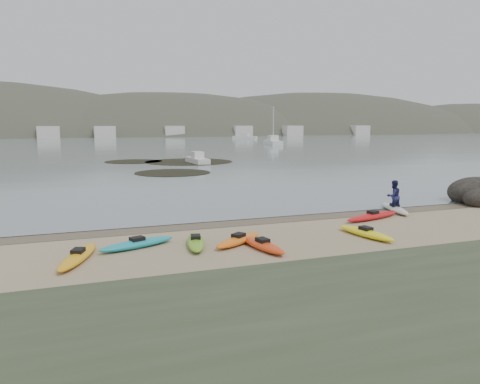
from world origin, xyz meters
name	(u,v)px	position (x,y,z in m)	size (l,w,h in m)	color
ground	(240,220)	(0.00, 0.00, 0.00)	(600.00, 600.00, 0.00)	tan
wet_sand	(242,221)	(0.00, -0.30, 0.00)	(60.00, 60.00, 0.00)	brown
water	(81,131)	(0.00, 300.00, 0.01)	(1200.00, 1200.00, 0.00)	slate
kayaks	(272,233)	(0.16, -3.83, 0.17)	(19.19, 8.26, 0.34)	#72B223
person_east	(394,196)	(9.04, -0.88, 0.92)	(0.90, 0.70, 1.84)	navy
kelp_mats	(172,164)	(3.67, 34.45, 0.03)	(16.20, 23.08, 0.04)	black
moored_boats	(113,144)	(0.65, 81.15, 0.60)	(82.49, 86.87, 1.38)	silver
far_hills	(177,168)	(39.38, 193.97, -15.93)	(550.00, 135.00, 80.00)	#384235
far_town	(112,132)	(6.00, 145.00, 2.00)	(199.00, 5.00, 4.00)	beige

